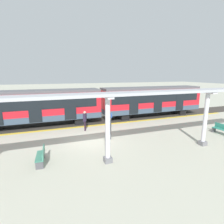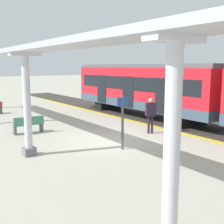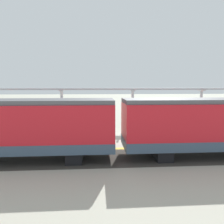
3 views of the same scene
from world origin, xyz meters
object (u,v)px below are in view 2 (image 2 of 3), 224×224
(canopy_pillar_third, at_px, (27,105))
(canopy_pillar_fourth, at_px, (172,151))
(train_near_carriage, at_px, (143,89))
(platform_info_sign, at_px, (123,117))
(bench_near_end, at_px, (29,125))
(passenger_waiting_near_edge, at_px, (151,111))

(canopy_pillar_third, height_order, canopy_pillar_fourth, same)
(train_near_carriage, bearing_deg, platform_info_sign, 42.78)
(canopy_pillar_third, bearing_deg, platform_info_sign, 157.55)
(bench_near_end, distance_m, passenger_waiting_near_edge, 6.16)
(canopy_pillar_fourth, relative_size, platform_info_sign, 1.74)
(bench_near_end, bearing_deg, canopy_pillar_fourth, 83.53)
(canopy_pillar_fourth, relative_size, passenger_waiting_near_edge, 2.14)
(canopy_pillar_third, height_order, passenger_waiting_near_edge, canopy_pillar_third)
(train_near_carriage, relative_size, canopy_pillar_fourth, 3.23)
(train_near_carriage, height_order, passenger_waiting_near_edge, train_near_carriage)
(train_near_carriage, bearing_deg, bench_near_end, 3.82)
(canopy_pillar_fourth, xyz_separation_m, passenger_waiting_near_edge, (-6.20, -7.14, -0.82))
(train_near_carriage, distance_m, bench_near_end, 8.22)
(canopy_pillar_fourth, bearing_deg, train_near_carriage, -129.62)
(bench_near_end, distance_m, platform_info_sign, 5.47)
(train_near_carriage, height_order, canopy_pillar_fourth, canopy_pillar_fourth)
(passenger_waiting_near_edge, bearing_deg, canopy_pillar_fourth, 49.03)
(passenger_waiting_near_edge, bearing_deg, canopy_pillar_third, -0.00)
(train_near_carriage, xyz_separation_m, canopy_pillar_fourth, (9.30, 11.23, 0.11))
(canopy_pillar_third, bearing_deg, bench_near_end, -108.86)
(canopy_pillar_fourth, height_order, passenger_waiting_near_edge, canopy_pillar_fourth)
(train_near_carriage, height_order, bench_near_end, train_near_carriage)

